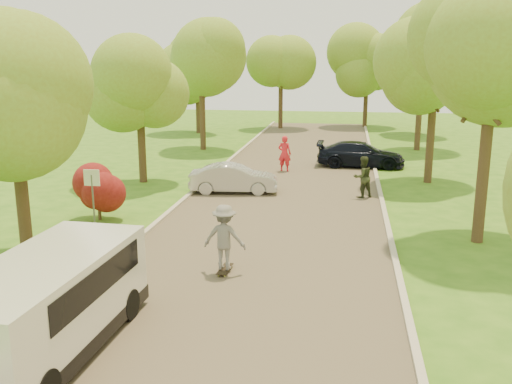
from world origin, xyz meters
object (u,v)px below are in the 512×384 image
Objects in this scene: street_sign at (92,188)px; silver_sedan at (234,178)px; person_olive at (363,177)px; minivan at (48,304)px; longboard at (225,269)px; skateboarder at (224,237)px; person_striped at (285,154)px; dark_sedan at (360,154)px.

silver_sedan is at bearing 61.69° from street_sign.
street_sign reaches higher than person_olive.
minivan is at bearing 32.90° from person_olive.
street_sign is at bearing 144.60° from silver_sedan.
longboard is (1.64, -9.44, -0.53)m from silver_sedan.
street_sign is at bearing -26.48° from skateboarder.
minivan is 15.60m from person_olive.
street_sign is at bearing -26.48° from longboard.
minivan is (2.60, -7.74, -0.53)m from street_sign.
street_sign is 0.41× the size of minivan.
person_striped is at bearing -86.85° from longboard.
person_striped is at bearing -85.82° from person_olive.
silver_sedan is 9.00m from dark_sedan.
person_olive is (5.55, -0.04, 0.26)m from silver_sedan.
silver_sedan is at bearing 81.07° from person_striped.
silver_sedan is 2.12× the size of skateboarder.
street_sign is 11.14m from person_olive.
minivan is at bearing 91.58° from person_striped.
longboard is at bearing 34.70° from person_olive.
longboard is at bearing 64.55° from minivan.
minivan reaches higher than longboard.
street_sign reaches higher than dark_sedan.
person_olive is (3.88, -5.17, -0.05)m from person_striped.
skateboarder is at bearing -29.78° from street_sign.
person_striped is at bearing 84.80° from minivan.
person_olive is at bearing -97.51° from silver_sedan.
minivan is at bearing 65.49° from longboard.
longboard is at bearing 98.99° from person_striped.
person_olive is at bearing 136.00° from person_striped.
minivan is 3.02× the size of person_olive.
skateboarder reaches higher than dark_sedan.
person_olive reaches higher than silver_sedan.
skateboarder is at bearing -177.26° from silver_sedan.
person_striped is (1.67, 5.13, 0.30)m from silver_sedan.
minivan is at bearing 65.49° from skateboarder.
skateboarder is at bearing 3.30° from longboard.
dark_sedan is at bearing -100.22° from longboard.
dark_sedan is 2.65× the size of person_olive.
minivan reaches higher than silver_sedan.
street_sign is 1.20× the size of skateboarder.
person_olive is at bearing -109.32° from longboard.
person_striped is (5.17, 11.63, -0.63)m from street_sign.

